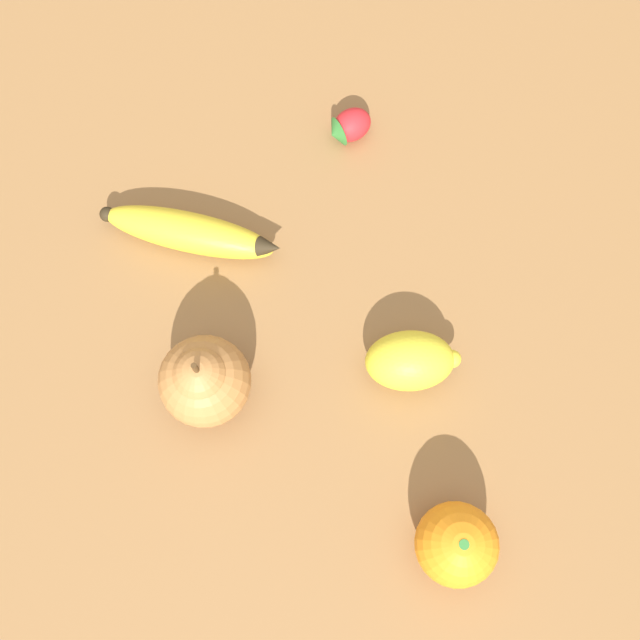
{
  "coord_description": "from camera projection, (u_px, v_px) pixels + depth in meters",
  "views": [
    {
      "loc": [
        0.01,
        0.18,
        0.69
      ],
      "look_at": [
        -0.07,
        0.0,
        0.03
      ],
      "focal_mm": 42.0,
      "sensor_mm": 36.0,
      "label": 1
    }
  ],
  "objects": [
    {
      "name": "pear",
      "position": [
        204.0,
        380.0,
        0.66
      ],
      "size": [
        0.08,
        0.08,
        0.1
      ],
      "color": "#B2753D",
      "rests_on": "ground_plane"
    },
    {
      "name": "strawberry",
      "position": [
        349.0,
        126.0,
        0.76
      ],
      "size": [
        0.05,
        0.04,
        0.03
      ],
      "rotation": [
        0.0,
        0.0,
        0.12
      ],
      "color": "red",
      "rests_on": "ground_plane"
    },
    {
      "name": "banana",
      "position": [
        191.0,
        232.0,
        0.73
      ],
      "size": [
        0.16,
        0.13,
        0.04
      ],
      "rotation": [
        0.0,
        0.0,
        2.51
      ],
      "color": "yellow",
      "rests_on": "ground_plane"
    },
    {
      "name": "lemon",
      "position": [
        410.0,
        361.0,
        0.68
      ],
      "size": [
        0.1,
        0.08,
        0.06
      ],
      "rotation": [
        0.0,
        0.0,
        2.78
      ],
      "color": "yellow",
      "rests_on": "ground_plane"
    },
    {
      "name": "orange",
      "position": [
        456.0,
        544.0,
        0.63
      ],
      "size": [
        0.07,
        0.07,
        0.07
      ],
      "color": "orange",
      "rests_on": "ground_plane"
    },
    {
      "name": "ground_plane",
      "position": [
        254.0,
        351.0,
        0.71
      ],
      "size": [
        3.0,
        3.0,
        0.0
      ],
      "primitive_type": "plane",
      "color": "olive"
    }
  ]
}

